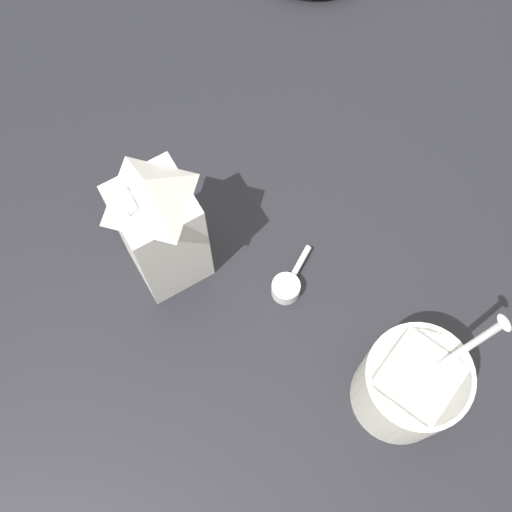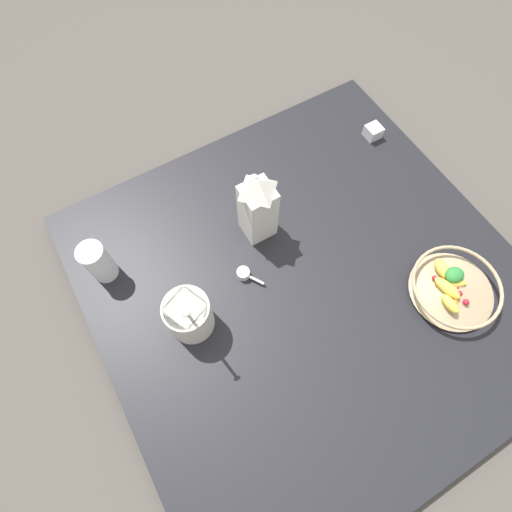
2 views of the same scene
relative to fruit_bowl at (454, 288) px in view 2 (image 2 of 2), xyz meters
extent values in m
plane|color=#4C4742|center=(0.33, -0.23, -0.08)|extent=(6.00, 6.00, 0.00)
cube|color=black|center=(0.33, -0.23, -0.06)|extent=(1.19, 1.19, 0.05)
cylinder|color=tan|center=(0.00, 0.00, -0.03)|extent=(0.13, 0.13, 0.01)
cone|color=tan|center=(0.00, 0.00, 0.00)|extent=(0.24, 0.24, 0.04)
torus|color=tan|center=(0.00, 0.00, 0.02)|extent=(0.25, 0.25, 0.01)
ellipsoid|color=#EFD64C|center=(-0.01, -0.01, 0.01)|extent=(0.06, 0.05, 0.03)
ellipsoid|color=#EFD64C|center=(0.05, 0.03, 0.01)|extent=(0.03, 0.06, 0.03)
ellipsoid|color=#EFD64C|center=(0.00, -0.06, 0.01)|extent=(0.05, 0.07, 0.03)
ellipsoid|color=#EFD64C|center=(0.03, -0.01, 0.01)|extent=(0.05, 0.09, 0.03)
cylinder|color=orange|center=(0.02, -0.03, 0.00)|extent=(0.05, 0.03, 0.01)
cylinder|color=orange|center=(0.03, 0.04, 0.00)|extent=(0.04, 0.04, 0.01)
cylinder|color=orange|center=(0.01, -0.01, 0.00)|extent=(0.03, 0.05, 0.01)
sphere|color=red|center=(0.03, -0.05, 0.01)|extent=(0.01, 0.01, 0.01)
sphere|color=red|center=(0.00, 0.00, 0.01)|extent=(0.02, 0.02, 0.02)
sphere|color=red|center=(0.00, 0.02, 0.01)|extent=(0.02, 0.02, 0.02)
sphere|color=red|center=(-0.01, -0.01, 0.01)|extent=(0.02, 0.02, 0.02)
sphere|color=red|center=(0.00, 0.05, 0.01)|extent=(0.02, 0.02, 0.02)
ellipsoid|color=#2D7F38|center=(-0.01, -0.03, 0.03)|extent=(0.06, 0.05, 0.03)
cube|color=silver|center=(0.37, -0.45, 0.07)|extent=(0.09, 0.09, 0.20)
pyramid|color=silver|center=(0.37, -0.45, 0.19)|extent=(0.09, 0.09, 0.05)
cylinder|color=white|center=(0.37, -0.48, 0.19)|extent=(0.03, 0.01, 0.03)
cylinder|color=silver|center=(0.67, -0.29, 0.03)|extent=(0.12, 0.12, 0.14)
cylinder|color=white|center=(0.67, -0.29, 0.09)|extent=(0.11, 0.11, 0.02)
cylinder|color=silver|center=(0.67, -0.26, 0.13)|extent=(0.01, 0.07, 0.19)
ellipsoid|color=silver|center=(0.68, -0.23, 0.23)|extent=(0.02, 0.01, 0.01)
cylinder|color=white|center=(0.82, -0.55, 0.04)|extent=(0.07, 0.07, 0.14)
torus|color=white|center=(0.82, -0.55, 0.10)|extent=(0.08, 0.08, 0.01)
cube|color=silver|center=(-0.16, -0.57, -0.01)|extent=(0.05, 0.05, 0.04)
cube|color=brown|center=(-0.16, -0.57, -0.02)|extent=(0.04, 0.04, 0.03)
cylinder|color=white|center=(0.48, -0.34, -0.02)|extent=(0.04, 0.04, 0.03)
cylinder|color=white|center=(0.46, -0.30, -0.02)|extent=(0.03, 0.05, 0.01)
camera|label=1|loc=(0.71, -0.52, 0.88)|focal=50.00mm
camera|label=2|loc=(0.67, 0.06, 1.04)|focal=28.00mm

